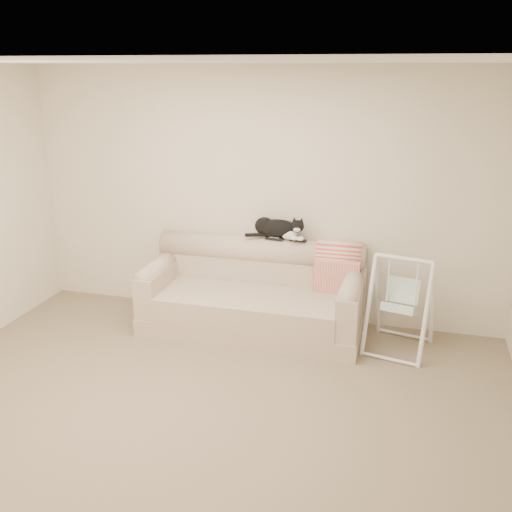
{
  "coord_description": "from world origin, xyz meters",
  "views": [
    {
      "loc": [
        1.44,
        -3.58,
        2.57
      ],
      "look_at": [
        0.13,
        1.27,
        0.9
      ],
      "focal_mm": 40.0,
      "sensor_mm": 36.0,
      "label": 1
    }
  ],
  "objects": [
    {
      "name": "throw_blanket",
      "position": [
        0.84,
        1.84,
        0.72
      ],
      "size": [
        0.45,
        0.38,
        0.58
      ],
      "color": "#DF3D32",
      "rests_on": "sofa"
    },
    {
      "name": "remote_a",
      "position": [
        0.17,
        1.83,
        0.91
      ],
      "size": [
        0.18,
        0.06,
        0.03
      ],
      "color": "black",
      "rests_on": "sofa"
    },
    {
      "name": "tuxedo_cat",
      "position": [
        0.2,
        1.86,
        1.01
      ],
      "size": [
        0.61,
        0.23,
        0.24
      ],
      "color": "black",
      "rests_on": "sofa"
    },
    {
      "name": "room_shell",
      "position": [
        0.0,
        0.0,
        1.53
      ],
      "size": [
        5.04,
        4.04,
        2.6
      ],
      "color": "beige",
      "rests_on": "ground"
    },
    {
      "name": "sofa",
      "position": [
        0.01,
        1.62,
        0.35
      ],
      "size": [
        2.2,
        0.93,
        0.9
      ],
      "color": "#B5A38D",
      "rests_on": "ground"
    },
    {
      "name": "baby_swing",
      "position": [
        1.47,
        1.52,
        0.46
      ],
      "size": [
        0.68,
        0.71,
        0.93
      ],
      "color": "white",
      "rests_on": "ground"
    },
    {
      "name": "ground_plane",
      "position": [
        0.0,
        0.0,
        0.0
      ],
      "size": [
        5.0,
        5.0,
        0.0
      ],
      "primitive_type": "plane",
      "color": "#7C684E",
      "rests_on": "ground"
    },
    {
      "name": "remote_b",
      "position": [
        0.42,
        1.84,
        0.91
      ],
      "size": [
        0.17,
        0.07,
        0.02
      ],
      "color": "black",
      "rests_on": "sofa"
    }
  ]
}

